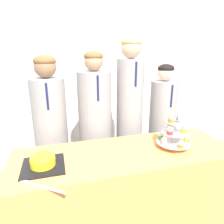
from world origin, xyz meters
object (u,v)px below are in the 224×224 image
object	(u,v)px
cupcake_stand	(174,131)
student_0	(52,140)
cake_knife	(34,184)
student_3	(161,132)
student_2	(129,123)
student_1	(95,135)
round_cake	(43,161)

from	to	relation	value
cupcake_stand	student_0	world-z (taller)	student_0
cupcake_stand	student_0	size ratio (longest dim) A/B	0.19
cake_knife	student_3	size ratio (longest dim) A/B	0.18
cupcake_stand	student_0	distance (m)	1.11
cupcake_stand	student_2	bearing A→B (deg)	104.57
cupcake_stand	cake_knife	bearing A→B (deg)	-169.00
cake_knife	student_3	world-z (taller)	student_3
cupcake_stand	student_2	size ratio (longest dim) A/B	0.17
student_0	student_3	bearing A→B (deg)	-0.00
cake_knife	student_0	distance (m)	0.78
student_0	student_3	distance (m)	1.16
cupcake_stand	student_1	world-z (taller)	student_1
student_1	student_3	size ratio (longest dim) A/B	1.09
round_cake	student_1	world-z (taller)	student_1
student_3	round_cake	bearing A→B (deg)	-153.78
cupcake_stand	student_1	distance (m)	0.79
cake_knife	round_cake	bearing A→B (deg)	113.39
cake_knife	student_1	xyz separation A→B (m)	(0.50, 0.77, -0.07)
round_cake	student_3	size ratio (longest dim) A/B	0.19
student_1	student_3	xyz separation A→B (m)	(0.74, -0.00, -0.05)
cake_knife	student_3	xyz separation A→B (m)	(1.24, 0.77, -0.13)
cake_knife	student_1	world-z (taller)	student_1
student_0	student_3	size ratio (longest dim) A/B	1.07
student_0	student_1	size ratio (longest dim) A/B	0.98
round_cake	cupcake_stand	xyz separation A→B (m)	(0.97, 0.02, 0.09)
cupcake_stand	student_3	distance (m)	0.67
round_cake	cake_knife	bearing A→B (deg)	-102.92
cupcake_stand	student_1	xyz separation A→B (m)	(-0.51, 0.58, -0.21)
cupcake_stand	student_0	xyz separation A→B (m)	(-0.92, 0.58, -0.21)
cake_knife	cupcake_stand	xyz separation A→B (m)	(1.01, 0.20, 0.13)
round_cake	student_1	bearing A→B (deg)	51.89
cupcake_stand	student_3	xyz separation A→B (m)	(0.23, 0.58, -0.26)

